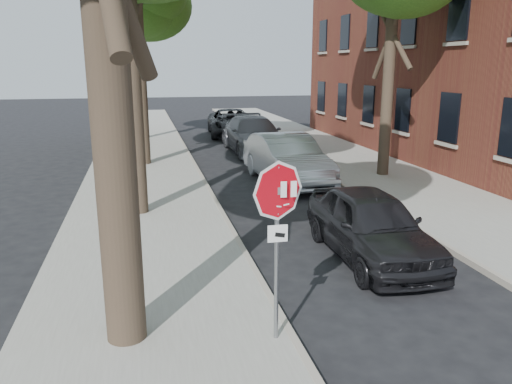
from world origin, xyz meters
TOP-DOWN VIEW (x-y plane):
  - ground at (0.00, 0.00)m, footprint 120.00×120.00m
  - sidewalk_left at (-2.50, 12.00)m, footprint 4.00×55.00m
  - sidewalk_right at (6.00, 12.00)m, footprint 4.00×55.00m
  - curb_left at (-0.45, 12.00)m, footprint 0.12×55.00m
  - curb_right at (3.95, 12.00)m, footprint 0.12×55.00m
  - stop_sign at (-0.70, -0.03)m, footprint 0.76×0.34m
  - car_a at (2.11, 2.86)m, footprint 1.77×4.27m
  - car_b at (2.35, 9.96)m, footprint 2.10×5.15m
  - car_c at (2.60, 16.28)m, footprint 2.41×5.71m
  - car_d at (2.60, 22.14)m, footprint 2.96×5.65m

SIDE VIEW (x-z plane):
  - ground at x=0.00m, z-range 0.00..0.00m
  - sidewalk_left at x=-2.50m, z-range 0.00..0.12m
  - sidewalk_right at x=6.00m, z-range 0.00..0.12m
  - curb_left at x=-0.45m, z-range 0.00..0.13m
  - curb_right at x=3.95m, z-range 0.00..0.13m
  - car_a at x=2.11m, z-range 0.00..1.45m
  - car_d at x=2.60m, z-range 0.00..1.52m
  - car_c at x=2.60m, z-range 0.00..1.65m
  - car_b at x=2.35m, z-range 0.00..1.66m
  - stop_sign at x=-0.70m, z-range 0.64..3.25m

